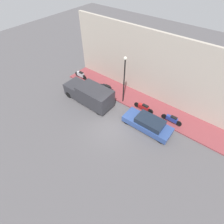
{
  "coord_description": "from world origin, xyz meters",
  "views": [
    {
      "loc": [
        -7.97,
        -6.34,
        12.22
      ],
      "look_at": [
        1.1,
        0.76,
        0.6
      ],
      "focal_mm": 28.0,
      "sensor_mm": 36.0,
      "label": 1
    }
  ],
  "objects_px": {
    "scooter_silver": "(81,75)",
    "motorcycle_black": "(107,88)",
    "parked_car": "(148,124)",
    "streetlamp": "(124,76)",
    "motorcycle_blue": "(172,119)",
    "delivery_van": "(89,94)",
    "motorcycle_red": "(144,107)"
  },
  "relations": [
    {
      "from": "motorcycle_black",
      "to": "motorcycle_red",
      "type": "bearing_deg",
      "value": -91.54
    },
    {
      "from": "scooter_silver",
      "to": "streetlamp",
      "type": "relative_size",
      "value": 0.36
    },
    {
      "from": "motorcycle_red",
      "to": "motorcycle_blue",
      "type": "xyz_separation_m",
      "value": [
        0.2,
        -2.81,
        0.02
      ]
    },
    {
      "from": "scooter_silver",
      "to": "streetlamp",
      "type": "bearing_deg",
      "value": -92.82
    },
    {
      "from": "scooter_silver",
      "to": "motorcycle_black",
      "type": "bearing_deg",
      "value": -90.9
    },
    {
      "from": "parked_car",
      "to": "motorcycle_blue",
      "type": "distance_m",
      "value": 2.34
    },
    {
      "from": "scooter_silver",
      "to": "motorcycle_red",
      "type": "xyz_separation_m",
      "value": [
        -0.19,
        -8.82,
        -0.05
      ]
    },
    {
      "from": "parked_car",
      "to": "streetlamp",
      "type": "height_order",
      "value": "streetlamp"
    },
    {
      "from": "parked_car",
      "to": "streetlamp",
      "type": "xyz_separation_m",
      "value": [
        1.53,
        3.78,
        2.59
      ]
    },
    {
      "from": "motorcycle_blue",
      "to": "streetlamp",
      "type": "height_order",
      "value": "streetlamp"
    },
    {
      "from": "parked_car",
      "to": "motorcycle_blue",
      "type": "relative_size",
      "value": 2.25
    },
    {
      "from": "motorcycle_red",
      "to": "streetlamp",
      "type": "distance_m",
      "value": 3.57
    },
    {
      "from": "delivery_van",
      "to": "motorcycle_red",
      "type": "xyz_separation_m",
      "value": [
        2.17,
        -5.17,
        -0.47
      ]
    },
    {
      "from": "motorcycle_red",
      "to": "motorcycle_blue",
      "type": "relative_size",
      "value": 1.07
    },
    {
      "from": "motorcycle_black",
      "to": "motorcycle_blue",
      "type": "bearing_deg",
      "value": -89.42
    },
    {
      "from": "streetlamp",
      "to": "motorcycle_black",
      "type": "bearing_deg",
      "value": 83.88
    },
    {
      "from": "scooter_silver",
      "to": "motorcycle_blue",
      "type": "xyz_separation_m",
      "value": [
        0.01,
        -11.63,
        -0.03
      ]
    },
    {
      "from": "motorcycle_blue",
      "to": "streetlamp",
      "type": "relative_size",
      "value": 0.39
    },
    {
      "from": "motorcycle_blue",
      "to": "streetlamp",
      "type": "distance_m",
      "value": 5.84
    },
    {
      "from": "motorcycle_black",
      "to": "scooter_silver",
      "type": "distance_m",
      "value": 4.08
    },
    {
      "from": "motorcycle_blue",
      "to": "scooter_silver",
      "type": "bearing_deg",
      "value": 90.06
    },
    {
      "from": "parked_car",
      "to": "motorcycle_black",
      "type": "relative_size",
      "value": 2.14
    },
    {
      "from": "scooter_silver",
      "to": "streetlamp",
      "type": "distance_m",
      "value": 6.95
    },
    {
      "from": "motorcycle_blue",
      "to": "motorcycle_red",
      "type": "bearing_deg",
      "value": 94.13
    },
    {
      "from": "motorcycle_black",
      "to": "motorcycle_blue",
      "type": "height_order",
      "value": "motorcycle_black"
    },
    {
      "from": "parked_car",
      "to": "delivery_van",
      "type": "height_order",
      "value": "delivery_van"
    },
    {
      "from": "motorcycle_red",
      "to": "motorcycle_blue",
      "type": "bearing_deg",
      "value": -85.87
    },
    {
      "from": "motorcycle_red",
      "to": "scooter_silver",
      "type": "bearing_deg",
      "value": 88.76
    },
    {
      "from": "motorcycle_black",
      "to": "streetlamp",
      "type": "xyz_separation_m",
      "value": [
        -0.25,
        -2.35,
        2.62
      ]
    },
    {
      "from": "parked_car",
      "to": "scooter_silver",
      "type": "distance_m",
      "value": 10.38
    },
    {
      "from": "delivery_van",
      "to": "motorcycle_blue",
      "type": "xyz_separation_m",
      "value": [
        2.37,
        -7.99,
        -0.45
      ]
    },
    {
      "from": "delivery_van",
      "to": "motorcycle_black",
      "type": "height_order",
      "value": "delivery_van"
    }
  ]
}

